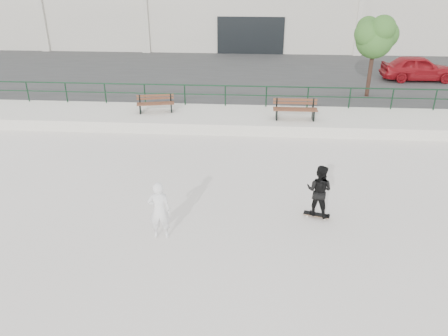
# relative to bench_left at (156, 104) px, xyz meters

# --- Properties ---
(ground) EXTENTS (120.00, 120.00, 0.00)m
(ground) POSITION_rel_bench_left_xyz_m (4.22, -9.62, -0.90)
(ground) COLOR silver
(ground) RESTS_ON ground
(ledge) EXTENTS (30.00, 3.00, 0.50)m
(ledge) POSITION_rel_bench_left_xyz_m (4.22, -0.12, -0.65)
(ledge) COLOR silver
(ledge) RESTS_ON ground
(parking_strip) EXTENTS (60.00, 14.00, 0.50)m
(parking_strip) POSITION_rel_bench_left_xyz_m (4.22, 8.38, -0.65)
(parking_strip) COLOR #363636
(parking_strip) RESTS_ON ground
(railing) EXTENTS (28.00, 0.06, 1.03)m
(railing) POSITION_rel_bench_left_xyz_m (4.22, 1.18, 0.35)
(railing) COLOR #12321D
(railing) RESTS_ON ledge
(bench_left) EXTENTS (1.81, 0.85, 0.80)m
(bench_left) POSITION_rel_bench_left_xyz_m (0.00, 0.00, 0.00)
(bench_left) COLOR brown
(bench_left) RESTS_ON ledge
(bench_right) EXTENTS (1.97, 0.59, 0.91)m
(bench_right) POSITION_rel_bench_left_xyz_m (6.48, -0.57, 0.05)
(bench_right) COLOR brown
(bench_right) RESTS_ON ledge
(tree) EXTENTS (2.33, 2.07, 4.14)m
(tree) POSITION_rel_bench_left_xyz_m (10.60, 3.40, 2.71)
(tree) COLOR #3F291F
(tree) RESTS_ON parking_strip
(red_car) EXTENTS (4.29, 1.79, 1.45)m
(red_car) POSITION_rel_bench_left_xyz_m (14.27, 6.98, 0.33)
(red_car) COLOR maroon
(red_car) RESTS_ON parking_strip
(skateboard) EXTENTS (0.81, 0.40, 0.09)m
(skateboard) POSITION_rel_bench_left_xyz_m (6.62, -8.11, -0.82)
(skateboard) COLOR black
(skateboard) RESTS_ON ground
(standing_skater) EXTENTS (0.97, 0.89, 1.61)m
(standing_skater) POSITION_rel_bench_left_xyz_m (6.62, -8.11, 0.00)
(standing_skater) COLOR black
(standing_skater) RESTS_ON skateboard
(seated_skater) EXTENTS (0.66, 0.46, 1.71)m
(seated_skater) POSITION_rel_bench_left_xyz_m (2.14, -9.47, -0.04)
(seated_skater) COLOR white
(seated_skater) RESTS_ON ground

